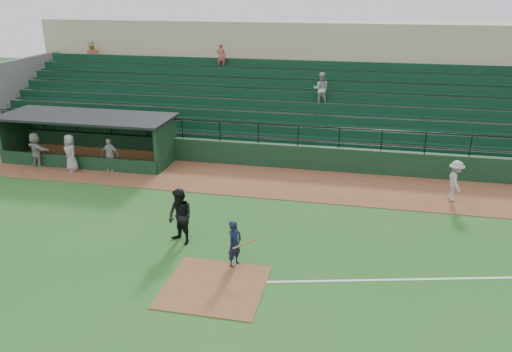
# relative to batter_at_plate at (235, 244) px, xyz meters

# --- Properties ---
(ground) EXTENTS (90.00, 90.00, 0.00)m
(ground) POSITION_rel_batter_at_plate_xyz_m (-0.30, -0.34, -0.79)
(ground) COLOR #21551B
(ground) RESTS_ON ground
(warning_track) EXTENTS (40.00, 4.00, 0.03)m
(warning_track) POSITION_rel_batter_at_plate_xyz_m (-0.30, 7.66, -0.78)
(warning_track) COLOR brown
(warning_track) RESTS_ON ground
(home_plate_dirt) EXTENTS (3.00, 3.00, 0.03)m
(home_plate_dirt) POSITION_rel_batter_at_plate_xyz_m (-0.30, -1.34, -0.78)
(home_plate_dirt) COLOR brown
(home_plate_dirt) RESTS_ON ground
(foul_line) EXTENTS (17.49, 4.44, 0.01)m
(foul_line) POSITION_rel_batter_at_plate_xyz_m (7.70, 0.86, -0.79)
(foul_line) COLOR white
(foul_line) RESTS_ON ground
(stadium_structure) EXTENTS (38.00, 13.08, 6.40)m
(stadium_structure) POSITION_rel_batter_at_plate_xyz_m (-0.30, 16.12, 1.51)
(stadium_structure) COLOR black
(stadium_structure) RESTS_ON ground
(dugout) EXTENTS (8.90, 3.20, 2.42)m
(dugout) POSITION_rel_batter_at_plate_xyz_m (-10.05, 9.22, 0.54)
(dugout) COLOR black
(dugout) RESTS_ON ground
(batter_at_plate) EXTENTS (1.08, 0.71, 1.59)m
(batter_at_plate) POSITION_rel_batter_at_plate_xyz_m (0.00, 0.00, 0.00)
(batter_at_plate) COLOR black
(batter_at_plate) RESTS_ON ground
(umpire) EXTENTS (1.23, 1.15, 2.02)m
(umpire) POSITION_rel_batter_at_plate_xyz_m (-2.25, 1.14, 0.22)
(umpire) COLOR black
(umpire) RESTS_ON ground
(runner) EXTENTS (0.79, 1.21, 1.76)m
(runner) POSITION_rel_batter_at_plate_xyz_m (7.73, 7.13, 0.11)
(runner) COLOR #A19B96
(runner) RESTS_ON warning_track
(dugout_player_a) EXTENTS (0.99, 0.46, 1.65)m
(dugout_player_a) POSITION_rel_batter_at_plate_xyz_m (-8.24, 7.50, 0.06)
(dugout_player_a) COLOR #ACA6A1
(dugout_player_a) RESTS_ON warning_track
(dugout_player_b) EXTENTS (1.07, 1.02, 1.84)m
(dugout_player_b) POSITION_rel_batter_at_plate_xyz_m (-10.10, 7.10, 0.16)
(dugout_player_b) COLOR gray
(dugout_player_b) RESTS_ON warning_track
(dugout_player_c) EXTENTS (1.72, 1.15, 1.78)m
(dugout_player_c) POSITION_rel_batter_at_plate_xyz_m (-12.12, 7.28, 0.13)
(dugout_player_c) COLOR gray
(dugout_player_c) RESTS_ON warning_track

